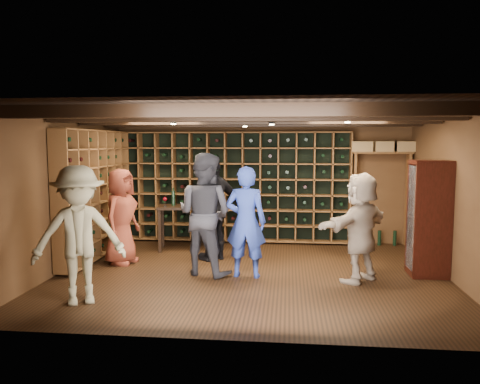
# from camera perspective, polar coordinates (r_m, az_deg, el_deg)

# --- Properties ---
(ground) EXTENTS (6.00, 6.00, 0.00)m
(ground) POSITION_cam_1_polar(r_m,az_deg,el_deg) (7.43, 1.30, -9.93)
(ground) COLOR black
(ground) RESTS_ON ground
(room_shell) EXTENTS (6.00, 6.00, 6.00)m
(room_shell) POSITION_cam_1_polar(r_m,az_deg,el_deg) (7.21, 1.38, 9.02)
(room_shell) COLOR #54351C
(room_shell) RESTS_ON ground
(wine_rack_back) EXTENTS (4.65, 0.30, 2.20)m
(wine_rack_back) POSITION_cam_1_polar(r_m,az_deg,el_deg) (9.56, -0.70, 0.66)
(wine_rack_back) COLOR brown
(wine_rack_back) RESTS_ON ground
(wine_rack_left) EXTENTS (0.30, 2.65, 2.20)m
(wine_rack_left) POSITION_cam_1_polar(r_m,az_deg,el_deg) (8.69, -17.16, -0.14)
(wine_rack_left) COLOR brown
(wine_rack_left) RESTS_ON ground
(crate_shelf) EXTENTS (1.20, 0.32, 2.07)m
(crate_shelf) POSITION_cam_1_polar(r_m,az_deg,el_deg) (9.63, 16.93, 2.94)
(crate_shelf) COLOR brown
(crate_shelf) RESTS_ON ground
(display_cabinet) EXTENTS (0.55, 0.50, 1.75)m
(display_cabinet) POSITION_cam_1_polar(r_m,az_deg,el_deg) (7.72, 21.99, -3.26)
(display_cabinet) COLOR black
(display_cabinet) RESTS_ON ground
(man_blue_shirt) EXTENTS (0.65, 0.46, 1.70)m
(man_blue_shirt) POSITION_cam_1_polar(r_m,az_deg,el_deg) (7.10, 0.72, -3.67)
(man_blue_shirt) COLOR navy
(man_blue_shirt) RESTS_ON ground
(man_grey_suit) EXTENTS (1.12, 1.00, 1.89)m
(man_grey_suit) POSITION_cam_1_polar(r_m,az_deg,el_deg) (7.26, -4.34, -2.69)
(man_grey_suit) COLOR black
(man_grey_suit) RESTS_ON ground
(guest_red_floral) EXTENTS (0.66, 0.87, 1.61)m
(guest_red_floral) POSITION_cam_1_polar(r_m,az_deg,el_deg) (8.14, -14.28, -2.91)
(guest_red_floral) COLOR maroon
(guest_red_floral) RESTS_ON ground
(guest_woman_black) EXTENTS (1.10, 1.04, 1.82)m
(guest_woman_black) POSITION_cam_1_polar(r_m,az_deg,el_deg) (8.14, -3.25, -1.98)
(guest_woman_black) COLOR black
(guest_woman_black) RESTS_ON ground
(guest_khaki) EXTENTS (1.31, 1.09, 1.76)m
(guest_khaki) POSITION_cam_1_polar(r_m,az_deg,el_deg) (6.26, -19.05, -5.01)
(guest_khaki) COLOR gray
(guest_khaki) RESTS_ON ground
(guest_beige) EXTENTS (1.37, 1.43, 1.62)m
(guest_beige) POSITION_cam_1_polar(r_m,az_deg,el_deg) (7.10, 14.48, -4.17)
(guest_beige) COLOR gray
(guest_beige) RESTS_ON ground
(tasting_table) EXTENTS (1.20, 0.73, 1.13)m
(tasting_table) POSITION_cam_1_polar(r_m,az_deg,el_deg) (8.98, -6.37, -2.28)
(tasting_table) COLOR black
(tasting_table) RESTS_ON ground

